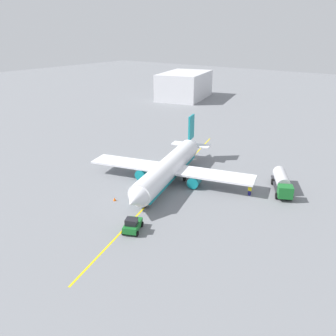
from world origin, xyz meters
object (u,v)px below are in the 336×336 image
object	(u,v)px
airplane	(169,168)
safety_cone_nose	(115,199)
fuel_tanker	(282,182)
pushback_tug	(132,225)
refueling_worker	(250,191)

from	to	relation	value
airplane	safety_cone_nose	bearing A→B (deg)	-12.80
fuel_tanker	pushback_tug	xyz separation A→B (m)	(25.93, -12.25, -0.71)
airplane	pushback_tug	bearing A→B (deg)	19.98
pushback_tug	fuel_tanker	bearing A→B (deg)	154.71
fuel_tanker	pushback_tug	distance (m)	28.69
airplane	pushback_tug	xyz separation A→B (m)	(17.14, 6.23, -1.76)
airplane	refueling_worker	bearing A→B (deg)	104.53
fuel_tanker	pushback_tug	size ratio (longest dim) A/B	2.41
airplane	safety_cone_nose	world-z (taller)	airplane
safety_cone_nose	airplane	bearing A→B (deg)	167.20
pushback_tug	refueling_worker	size ratio (longest dim) A/B	2.40
airplane	fuel_tanker	world-z (taller)	airplane
refueling_worker	safety_cone_nose	size ratio (longest dim) A/B	2.99
safety_cone_nose	pushback_tug	bearing A→B (deg)	58.98
fuel_tanker	refueling_worker	bearing A→B (deg)	-37.46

